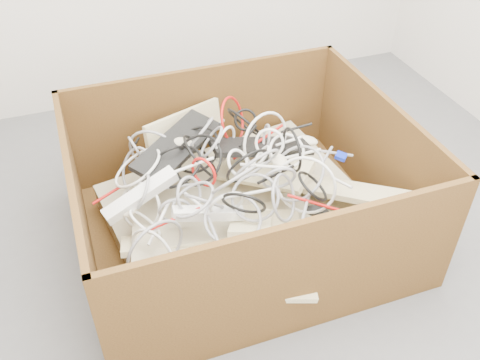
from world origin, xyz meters
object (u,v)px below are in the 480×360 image
object	(u,v)px
cardboard_box	(237,213)
power_strip_right	(208,213)
power_strip_left	(140,195)
vga_plug	(341,156)

from	to	relation	value
cardboard_box	power_strip_right	size ratio (longest dim) A/B	4.95
cardboard_box	power_strip_right	distance (m)	0.33
power_strip_left	vga_plug	distance (m)	0.86
cardboard_box	power_strip_left	xyz separation A→B (m)	(-0.40, -0.03, 0.24)
power_strip_right	power_strip_left	bearing A→B (deg)	152.87
cardboard_box	power_strip_left	bearing A→B (deg)	-176.13
power_strip_left	vga_plug	bearing A→B (deg)	-16.25
power_strip_right	vga_plug	bearing A→B (deg)	20.74
cardboard_box	vga_plug	xyz separation A→B (m)	(0.46, -0.04, 0.22)
cardboard_box	power_strip_left	world-z (taller)	cardboard_box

